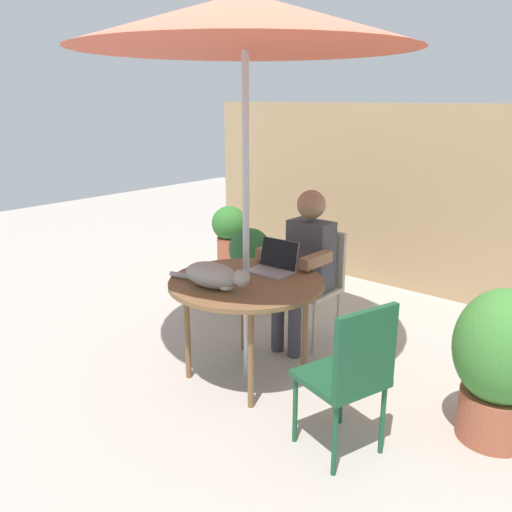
# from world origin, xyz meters

# --- Properties ---
(ground_plane) EXTENTS (14.00, 14.00, 0.00)m
(ground_plane) POSITION_xyz_m (0.00, 0.00, 0.00)
(ground_plane) COLOR #ADA399
(fence_back) EXTENTS (4.93, 0.08, 1.84)m
(fence_back) POSITION_xyz_m (0.00, 2.42, 0.92)
(fence_back) COLOR tan
(fence_back) RESTS_ON ground
(patio_table) EXTENTS (1.05, 1.05, 0.71)m
(patio_table) POSITION_xyz_m (0.00, 0.00, 0.65)
(patio_table) COLOR brown
(patio_table) RESTS_ON ground
(patio_umbrella) EXTENTS (2.10, 2.10, 2.48)m
(patio_umbrella) POSITION_xyz_m (0.00, 0.00, 2.32)
(patio_umbrella) COLOR #B7B7BC
(patio_umbrella) RESTS_ON ground
(chair_occupied) EXTENTS (0.40, 0.40, 0.89)m
(chair_occupied) POSITION_xyz_m (0.00, 0.84, 0.52)
(chair_occupied) COLOR #B2A899
(chair_occupied) RESTS_ON ground
(chair_empty) EXTENTS (0.50, 0.50, 0.89)m
(chair_empty) POSITION_xyz_m (1.01, -0.31, 0.52)
(chair_empty) COLOR #194C2D
(chair_empty) RESTS_ON ground
(person_seated) EXTENTS (0.48, 0.48, 1.23)m
(person_seated) POSITION_xyz_m (0.00, 0.68, 0.69)
(person_seated) COLOR #3F3F47
(person_seated) RESTS_ON ground
(laptop) EXTENTS (0.31, 0.26, 0.21)m
(laptop) POSITION_xyz_m (0.01, 0.29, 0.77)
(laptop) COLOR gray
(laptop) RESTS_ON patio_table
(cat) EXTENTS (0.65, 0.25, 0.17)m
(cat) POSITION_xyz_m (-0.05, -0.25, 0.79)
(cat) COLOR gray
(cat) RESTS_ON patio_table
(potted_plant_near_fence) EXTENTS (0.39, 0.39, 0.75)m
(potted_plant_near_fence) POSITION_xyz_m (-1.72, 1.66, 0.43)
(potted_plant_near_fence) COLOR #9E5138
(potted_plant_near_fence) RESTS_ON ground
(potted_plant_by_chair) EXTENTS (0.53, 0.53, 0.91)m
(potted_plant_by_chair) POSITION_xyz_m (1.56, 0.37, 0.49)
(potted_plant_by_chair) COLOR #9E5138
(potted_plant_by_chair) RESTS_ON ground
(potted_plant_corner) EXTENTS (0.39, 0.39, 0.76)m
(potted_plant_corner) POSITION_xyz_m (-0.84, 1.00, 0.42)
(potted_plant_corner) COLOR #33383D
(potted_plant_corner) RESTS_ON ground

